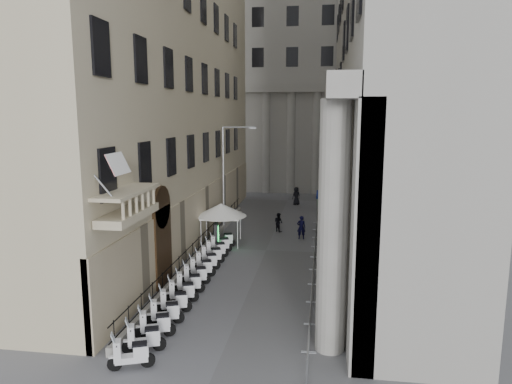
# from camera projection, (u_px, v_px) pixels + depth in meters

# --- Properties ---
(left_building) EXTENTS (5.00, 36.00, 34.00)m
(left_building) POSITION_uv_depth(u_px,v_px,m) (169.00, 9.00, 33.03)
(left_building) COLOR #C0B393
(left_building) RESTS_ON ground
(far_building) EXTENTS (22.00, 10.00, 30.00)m
(far_building) POSITION_uv_depth(u_px,v_px,m) (295.00, 70.00, 57.65)
(far_building) COLOR #A3A09A
(far_building) RESTS_ON ground
(iron_fence) EXTENTS (0.30, 28.00, 1.40)m
(iron_fence) POSITION_uv_depth(u_px,v_px,m) (202.00, 253.00, 31.52)
(iron_fence) COLOR black
(iron_fence) RESTS_ON ground
(blue_awning) EXTENTS (1.60, 3.00, 3.00)m
(blue_awning) POSITION_uv_depth(u_px,v_px,m) (325.00, 229.00, 38.11)
(blue_awning) COLOR navy
(blue_awning) RESTS_ON ground
(flag) EXTENTS (1.00, 1.40, 8.20)m
(flag) POSITION_uv_depth(u_px,v_px,m) (127.00, 346.00, 18.79)
(flag) COLOR #9E0C11
(flag) RESTS_ON ground
(scooter_0) EXTENTS (1.51, 1.01, 1.50)m
(scooter_0) POSITION_uv_depth(u_px,v_px,m) (132.00, 369.00, 17.11)
(scooter_0) COLOR silver
(scooter_0) RESTS_ON ground
(scooter_1) EXTENTS (1.51, 1.01, 1.50)m
(scooter_1) POSITION_uv_depth(u_px,v_px,m) (145.00, 352.00, 18.31)
(scooter_1) COLOR silver
(scooter_1) RESTS_ON ground
(scooter_2) EXTENTS (1.51, 1.01, 1.50)m
(scooter_2) POSITION_uv_depth(u_px,v_px,m) (156.00, 337.00, 19.52)
(scooter_2) COLOR silver
(scooter_2) RESTS_ON ground
(scooter_3) EXTENTS (1.51, 1.01, 1.50)m
(scooter_3) POSITION_uv_depth(u_px,v_px,m) (166.00, 324.00, 20.73)
(scooter_3) COLOR silver
(scooter_3) RESTS_ON ground
(scooter_4) EXTENTS (1.51, 1.01, 1.50)m
(scooter_4) POSITION_uv_depth(u_px,v_px,m) (174.00, 313.00, 21.94)
(scooter_4) COLOR silver
(scooter_4) RESTS_ON ground
(scooter_5) EXTENTS (1.51, 1.01, 1.50)m
(scooter_5) POSITION_uv_depth(u_px,v_px,m) (182.00, 302.00, 23.14)
(scooter_5) COLOR silver
(scooter_5) RESTS_ON ground
(scooter_6) EXTENTS (1.51, 1.01, 1.50)m
(scooter_6) POSITION_uv_depth(u_px,v_px,m) (189.00, 293.00, 24.35)
(scooter_6) COLOR silver
(scooter_6) RESTS_ON ground
(scooter_7) EXTENTS (1.51, 1.01, 1.50)m
(scooter_7) POSITION_uv_depth(u_px,v_px,m) (196.00, 285.00, 25.56)
(scooter_7) COLOR silver
(scooter_7) RESTS_ON ground
(scooter_8) EXTENTS (1.51, 1.01, 1.50)m
(scooter_8) POSITION_uv_depth(u_px,v_px,m) (201.00, 277.00, 26.77)
(scooter_8) COLOR silver
(scooter_8) RESTS_ON ground
(scooter_9) EXTENTS (1.51, 1.01, 1.50)m
(scooter_9) POSITION_uv_depth(u_px,v_px,m) (207.00, 270.00, 27.97)
(scooter_9) COLOR silver
(scooter_9) RESTS_ON ground
(scooter_10) EXTENTS (1.51, 1.01, 1.50)m
(scooter_10) POSITION_uv_depth(u_px,v_px,m) (212.00, 264.00, 29.18)
(scooter_10) COLOR silver
(scooter_10) RESTS_ON ground
(scooter_11) EXTENTS (1.51, 1.01, 1.50)m
(scooter_11) POSITION_uv_depth(u_px,v_px,m) (216.00, 258.00, 30.39)
(scooter_11) COLOR silver
(scooter_11) RESTS_ON ground
(scooter_12) EXTENTS (1.51, 1.01, 1.50)m
(scooter_12) POSITION_uv_depth(u_px,v_px,m) (220.00, 252.00, 31.59)
(scooter_12) COLOR silver
(scooter_12) RESTS_ON ground
(scooter_13) EXTENTS (1.51, 1.01, 1.50)m
(scooter_13) POSITION_uv_depth(u_px,v_px,m) (224.00, 247.00, 32.80)
(scooter_13) COLOR silver
(scooter_13) RESTS_ON ground
(barrier_0) EXTENTS (0.60, 2.40, 1.10)m
(barrier_0) POSITION_uv_depth(u_px,v_px,m) (307.00, 370.00, 17.02)
(barrier_0) COLOR #A5A8AD
(barrier_0) RESTS_ON ground
(barrier_1) EXTENTS (0.60, 2.40, 1.10)m
(barrier_1) POSITION_uv_depth(u_px,v_px,m) (310.00, 338.00, 19.46)
(barrier_1) COLOR #A5A8AD
(barrier_1) RESTS_ON ground
(barrier_2) EXTENTS (0.60, 2.40, 1.10)m
(barrier_2) POSITION_uv_depth(u_px,v_px,m) (311.00, 313.00, 21.90)
(barrier_2) COLOR #A5A8AD
(barrier_2) RESTS_ON ground
(barrier_3) EXTENTS (0.60, 2.40, 1.10)m
(barrier_3) POSITION_uv_depth(u_px,v_px,m) (312.00, 293.00, 24.34)
(barrier_3) COLOR #A5A8AD
(barrier_3) RESTS_ON ground
(barrier_4) EXTENTS (0.60, 2.40, 1.10)m
(barrier_4) POSITION_uv_depth(u_px,v_px,m) (313.00, 277.00, 26.78)
(barrier_4) COLOR #A5A8AD
(barrier_4) RESTS_ON ground
(barrier_5) EXTENTS (0.60, 2.40, 1.10)m
(barrier_5) POSITION_uv_depth(u_px,v_px,m) (314.00, 263.00, 29.21)
(barrier_5) COLOR #A5A8AD
(barrier_5) RESTS_ON ground
(barrier_6) EXTENTS (0.60, 2.40, 1.10)m
(barrier_6) POSITION_uv_depth(u_px,v_px,m) (315.00, 252.00, 31.65)
(barrier_6) COLOR #A5A8AD
(barrier_6) RESTS_ON ground
(barrier_7) EXTENTS (0.60, 2.40, 1.10)m
(barrier_7) POSITION_uv_depth(u_px,v_px,m) (316.00, 242.00, 34.09)
(barrier_7) COLOR #A5A8AD
(barrier_7) RESTS_ON ground
(barrier_8) EXTENTS (0.60, 2.40, 1.10)m
(barrier_8) POSITION_uv_depth(u_px,v_px,m) (316.00, 234.00, 36.53)
(barrier_8) COLOR #A5A8AD
(barrier_8) RESTS_ON ground
(barrier_9) EXTENTS (0.60, 2.40, 1.10)m
(barrier_9) POSITION_uv_depth(u_px,v_px,m) (317.00, 226.00, 38.97)
(barrier_9) COLOR #A5A8AD
(barrier_9) RESTS_ON ground
(security_tent) EXTENTS (3.72, 3.72, 3.02)m
(security_tent) POSITION_uv_depth(u_px,v_px,m) (223.00, 211.00, 33.18)
(security_tent) COLOR silver
(security_tent) RESTS_ON ground
(street_lamp) EXTENTS (2.77, 0.31, 8.49)m
(street_lamp) POSITION_uv_depth(u_px,v_px,m) (227.00, 169.00, 37.01)
(street_lamp) COLOR #93969B
(street_lamp) RESTS_ON ground
(info_kiosk) EXTENTS (0.42, 0.91, 1.86)m
(info_kiosk) POSITION_uv_depth(u_px,v_px,m) (216.00, 236.00, 32.21)
(info_kiosk) COLOR black
(info_kiosk) RESTS_ON ground
(pedestrian_a) EXTENTS (0.69, 0.49, 1.81)m
(pedestrian_a) POSITION_uv_depth(u_px,v_px,m) (301.00, 227.00, 34.85)
(pedestrian_a) COLOR black
(pedestrian_a) RESTS_ON ground
(pedestrian_b) EXTENTS (0.95, 0.94, 1.55)m
(pedestrian_b) POSITION_uv_depth(u_px,v_px,m) (278.00, 222.00, 37.08)
(pedestrian_b) COLOR black
(pedestrian_b) RESTS_ON ground
(pedestrian_c) EXTENTS (1.11, 1.03, 1.90)m
(pedestrian_c) POSITION_uv_depth(u_px,v_px,m) (296.00, 196.00, 48.14)
(pedestrian_c) COLOR black
(pedestrian_c) RESTS_ON ground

